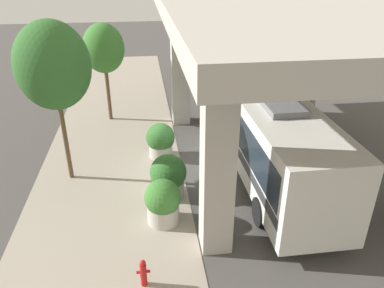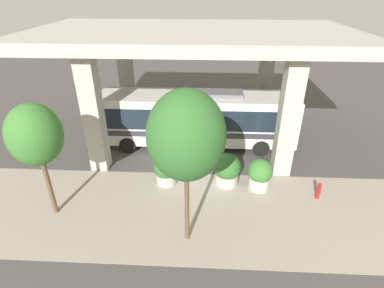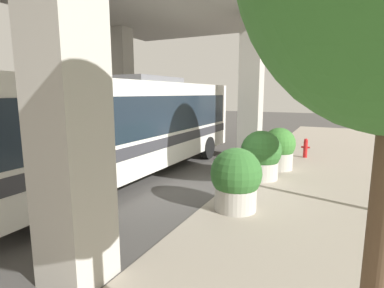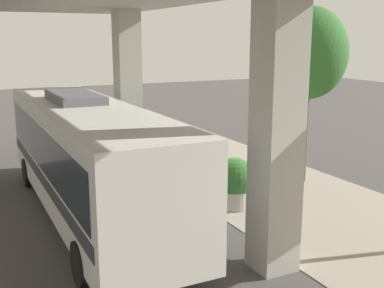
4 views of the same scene
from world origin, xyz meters
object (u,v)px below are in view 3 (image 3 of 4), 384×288
object	(u,v)px
planter_front	(279,149)
planter_back	(236,180)
bus	(132,123)
fire_hydrant	(305,148)
planter_middle	(261,156)

from	to	relation	value
planter_front	planter_back	size ratio (longest dim) A/B	1.02
planter_back	bus	bearing A→B (deg)	-18.44
fire_hydrant	planter_front	xyz separation A→B (m)	(0.72, 2.69, 0.36)
planter_front	bus	bearing A→B (deg)	36.45
planter_back	planter_middle	bearing A→B (deg)	-87.97
bus	planter_front	size ratio (longest dim) A/B	7.24
bus	planter_back	distance (m)	4.59
planter_front	fire_hydrant	bearing A→B (deg)	-104.99
bus	planter_back	size ratio (longest dim) A/B	7.39
planter_back	planter_front	bearing A→B (deg)	-92.50
planter_middle	planter_back	bearing A→B (deg)	92.03
bus	planter_front	world-z (taller)	bus
bus	fire_hydrant	world-z (taller)	bus
bus	planter_middle	bearing A→B (deg)	-157.87
planter_front	planter_middle	size ratio (longest dim) A/B	0.97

